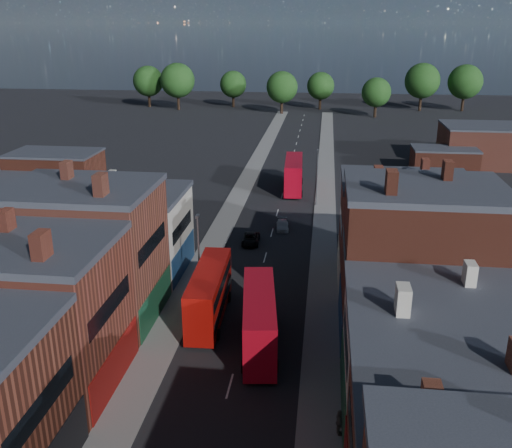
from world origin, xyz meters
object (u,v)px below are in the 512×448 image
(bus_2, at_px, (294,174))
(ped_3, at_px, (339,423))
(car_3, at_px, (282,225))
(bus_1, at_px, (259,320))
(car_2, at_px, (251,239))
(bus_0, at_px, (209,293))

(bus_2, relative_size, ped_3, 6.43)
(car_3, relative_size, ped_3, 2.08)
(bus_1, relative_size, bus_2, 0.96)
(car_2, height_order, ped_3, ped_3)
(car_2, xyz_separation_m, car_3, (3.34, 5.41, -0.04))
(ped_3, bearing_deg, car_3, -4.49)
(bus_2, xyz_separation_m, car_3, (-0.30, -17.96, -2.11))
(bus_0, bearing_deg, car_2, 84.42)
(car_2, bearing_deg, bus_0, -95.72)
(car_3, bearing_deg, bus_0, -106.52)
(bus_1, bearing_deg, car_2, 91.86)
(bus_0, relative_size, ped_3, 6.06)
(bus_0, height_order, car_2, bus_0)
(bus_1, bearing_deg, ped_3, -64.76)
(car_2, bearing_deg, car_3, 56.39)
(bus_2, height_order, ped_3, bus_2)
(bus_2, bearing_deg, car_3, -93.30)
(car_3, bearing_deg, bus_1, -95.10)
(bus_0, bearing_deg, car_3, 77.40)
(car_3, bearing_deg, ped_3, -85.94)
(car_3, xyz_separation_m, ped_3, (6.50, -37.76, 0.47))
(car_2, xyz_separation_m, ped_3, (9.84, -32.36, 0.43))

